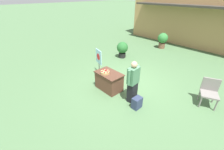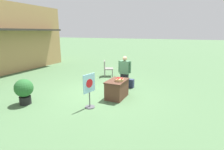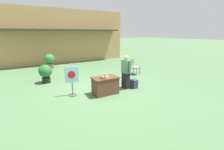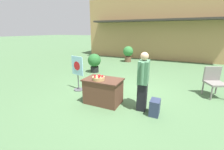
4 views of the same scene
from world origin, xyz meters
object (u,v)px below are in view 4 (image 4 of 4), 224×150
at_px(person_visitor, 143,82).
at_px(display_table, 103,91).
at_px(poster_board, 78,72).
at_px(potted_plant_near_right, 128,53).
at_px(apple_basket, 99,78).
at_px(backpack, 155,107).
at_px(potted_plant_near_left, 94,62).
at_px(patio_chair, 214,80).

bearing_deg(person_visitor, display_table, -0.00).
relative_size(display_table, poster_board, 0.89).
bearing_deg(potted_plant_near_right, person_visitor, -68.08).
distance_m(apple_basket, backpack, 1.72).
relative_size(poster_board, potted_plant_near_left, 1.28).
bearing_deg(apple_basket, poster_board, 152.19).
bearing_deg(potted_plant_near_left, potted_plant_near_right, 78.23).
relative_size(person_visitor, patio_chair, 1.65).
bearing_deg(poster_board, display_table, 81.57).
xyz_separation_m(person_visitor, patio_chair, (1.93, 1.87, -0.26)).
xyz_separation_m(poster_board, potted_plant_near_right, (-0.04, 5.79, -0.04)).
height_order(apple_basket, poster_board, poster_board).
relative_size(apple_basket, potted_plant_near_left, 0.36).
bearing_deg(potted_plant_near_right, poster_board, -89.59).
bearing_deg(potted_plant_near_left, patio_chair, -10.49).
bearing_deg(poster_board, potted_plant_near_right, -166.35).
bearing_deg(potted_plant_near_left, apple_basket, -57.06).
distance_m(person_visitor, patio_chair, 2.70).
height_order(poster_board, potted_plant_near_left, poster_board).
distance_m(poster_board, patio_chair, 4.62).
height_order(person_visitor, potted_plant_near_right, person_visitor).
bearing_deg(potted_plant_near_right, apple_basket, -78.83).
height_order(display_table, potted_plant_near_right, potted_plant_near_right).
bearing_deg(display_table, potted_plant_near_right, 102.02).
distance_m(display_table, patio_chair, 3.67).
distance_m(display_table, poster_board, 1.43).
relative_size(apple_basket, patio_chair, 0.36).
height_order(potted_plant_near_left, potted_plant_near_right, potted_plant_near_right).
distance_m(person_visitor, poster_board, 2.49).
bearing_deg(poster_board, potted_plant_near_left, -149.49).
bearing_deg(display_table, backpack, -2.73).
xyz_separation_m(person_visitor, potted_plant_near_left, (-3.20, 2.82, -0.24)).
height_order(person_visitor, patio_chair, person_visitor).
bearing_deg(apple_basket, potted_plant_near_right, 101.17).
bearing_deg(backpack, potted_plant_near_left, 140.14).
bearing_deg(patio_chair, potted_plant_near_left, -125.17).
xyz_separation_m(apple_basket, patio_chair, (3.16, 2.10, -0.27)).
height_order(poster_board, patio_chair, poster_board).
relative_size(apple_basket, poster_board, 0.28).
distance_m(person_visitor, potted_plant_near_right, 6.69).
relative_size(person_visitor, potted_plant_near_left, 1.63).
relative_size(person_visitor, poster_board, 1.27).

